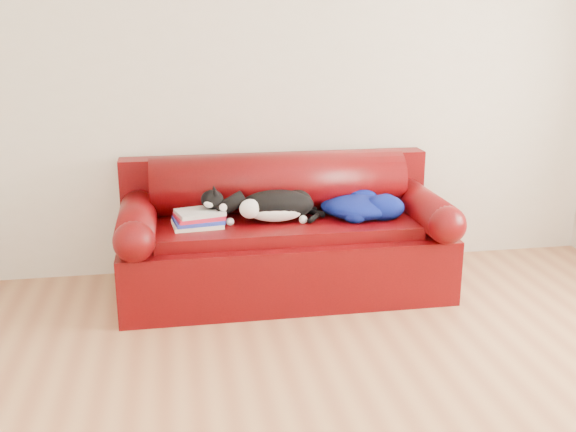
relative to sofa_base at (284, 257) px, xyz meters
name	(u,v)px	position (x,y,z in m)	size (l,w,h in m)	color
ground	(371,412)	(0.16, -1.49, -0.24)	(4.50, 4.50, 0.00)	#985D3C
room_shell	(415,40)	(0.28, -1.48, 1.43)	(4.52, 4.02, 2.61)	beige
sofa_base	(284,257)	(0.00, 0.00, 0.00)	(2.10, 0.90, 0.50)	#360206
sofa_back	(278,202)	(0.00, 0.24, 0.30)	(2.10, 1.01, 0.88)	#360206
book_stack	(199,219)	(-0.55, -0.07, 0.31)	(0.33, 0.28, 0.10)	beige
cat	(276,207)	(-0.06, -0.04, 0.36)	(0.71, 0.35, 0.25)	black
blanket	(361,206)	(0.50, -0.03, 0.33)	(0.54, 0.47, 0.17)	#070247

